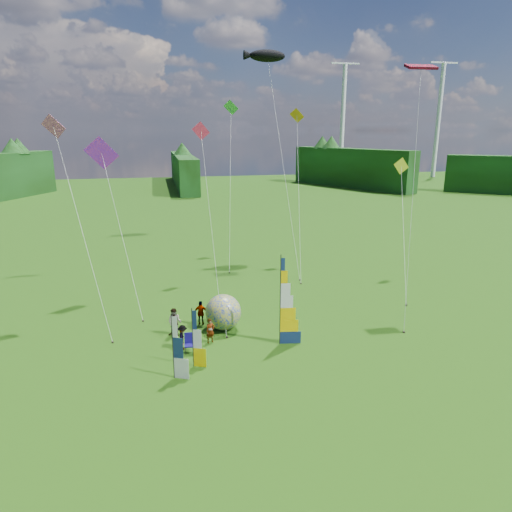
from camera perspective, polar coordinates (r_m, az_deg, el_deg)
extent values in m
plane|color=#30600F|center=(25.60, 4.24, -14.21)|extent=(220.00, 220.00, 0.00)
sphere|color=#041E9E|center=(30.09, -4.12, -7.02)|extent=(2.43, 2.43, 2.35)
imported|color=#66594C|center=(28.47, -5.74, -9.28)|extent=(0.66, 0.54, 1.55)
imported|color=#66594C|center=(29.61, -10.13, -8.16)|extent=(0.99, 0.72, 1.84)
imported|color=#66594C|center=(27.86, -9.16, -10.01)|extent=(0.43, 1.01, 1.53)
imported|color=#66594C|center=(30.97, -6.89, -7.08)|extent=(1.05, 0.62, 1.69)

